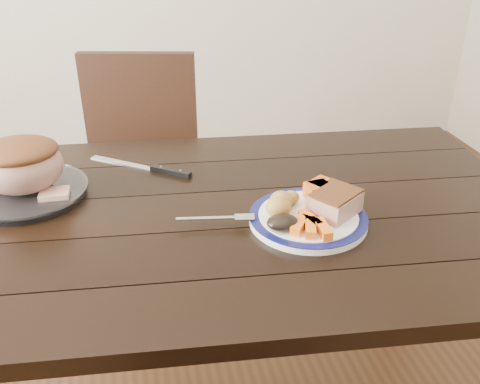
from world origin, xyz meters
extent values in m
cube|color=black|center=(0.00, 0.00, 0.73)|extent=(1.68, 1.04, 0.04)
cube|color=black|center=(0.75, 0.30, 0.35)|extent=(0.07, 0.07, 0.71)
cube|color=black|center=(-0.16, 0.65, 0.45)|extent=(0.50, 0.50, 0.04)
cube|color=black|center=(-0.11, 0.85, 0.70)|extent=(0.42, 0.13, 0.46)
cube|color=black|center=(0.06, 0.79, 0.21)|extent=(0.04, 0.04, 0.43)
cube|color=black|center=(-0.02, 0.43, 0.21)|extent=(0.04, 0.04, 0.43)
cube|color=black|center=(-0.29, 0.87, 0.21)|extent=(0.04, 0.04, 0.43)
cube|color=black|center=(-0.37, 0.51, 0.21)|extent=(0.04, 0.04, 0.43)
cylinder|color=white|center=(0.22, -0.10, 0.76)|extent=(0.27, 0.27, 0.02)
torus|color=#0E1147|center=(0.22, -0.10, 0.77)|extent=(0.27, 0.27, 0.02)
cylinder|color=white|center=(-0.43, 0.16, 0.76)|extent=(0.29, 0.29, 0.02)
cube|color=tan|center=(0.28, -0.11, 0.79)|extent=(0.14, 0.13, 0.05)
ellipsoid|color=gold|center=(0.20, -0.05, 0.79)|extent=(0.04, 0.04, 0.03)
ellipsoid|color=gold|center=(0.17, -0.07, 0.79)|extent=(0.05, 0.05, 0.05)
ellipsoid|color=gold|center=(0.15, -0.10, 0.79)|extent=(0.06, 0.05, 0.05)
cube|color=orange|center=(0.20, -0.18, 0.78)|extent=(0.04, 0.07, 0.02)
cube|color=orange|center=(0.23, -0.19, 0.78)|extent=(0.02, 0.07, 0.02)
cube|color=orange|center=(0.21, -0.14, 0.78)|extent=(0.04, 0.07, 0.02)
cube|color=orange|center=(0.18, -0.16, 0.78)|extent=(0.06, 0.07, 0.02)
cube|color=orange|center=(0.27, -0.03, 0.79)|extent=(0.06, 0.05, 0.04)
cube|color=orange|center=(0.30, -0.05, 0.79)|extent=(0.07, 0.06, 0.04)
cube|color=orange|center=(0.28, -0.02, 0.79)|extent=(0.07, 0.07, 0.04)
ellipsoid|color=black|center=(0.15, -0.15, 0.79)|extent=(0.07, 0.05, 0.03)
cube|color=silver|center=(-0.01, -0.07, 0.77)|extent=(0.14, 0.03, 0.00)
cube|color=silver|center=(0.08, -0.09, 0.77)|extent=(0.05, 0.03, 0.00)
ellipsoid|color=tan|center=(-0.43, 0.16, 0.83)|extent=(0.20, 0.18, 0.13)
cube|color=tan|center=(-0.35, 0.11, 0.78)|extent=(0.07, 0.06, 0.02)
cube|color=silver|center=(-0.19, 0.31, 0.75)|extent=(0.17, 0.14, 0.00)
cube|color=black|center=(-0.06, 0.21, 0.76)|extent=(0.11, 0.09, 0.01)
camera|label=1|loc=(-0.16, -1.10, 1.40)|focal=40.00mm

